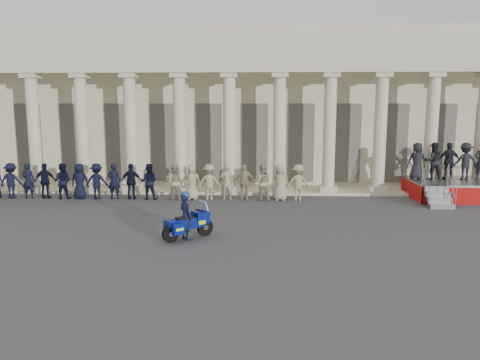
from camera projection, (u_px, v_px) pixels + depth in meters
name	position (u px, v px, depth m)	size (l,w,h in m)	color
ground	(180.00, 234.00, 17.09)	(90.00, 90.00, 0.00)	#3A3A3C
building	(216.00, 107.00, 30.92)	(40.00, 12.50, 9.00)	#C1B490
officer_rank	(125.00, 181.00, 23.31)	(18.80, 0.68, 1.79)	black
reviewing_stand	(456.00, 167.00, 23.45)	(4.92, 4.31, 2.80)	gray
motorcycle	(189.00, 223.00, 16.37)	(1.67, 1.48, 1.29)	black
rider	(186.00, 215.00, 16.26)	(0.68, 0.71, 1.73)	black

